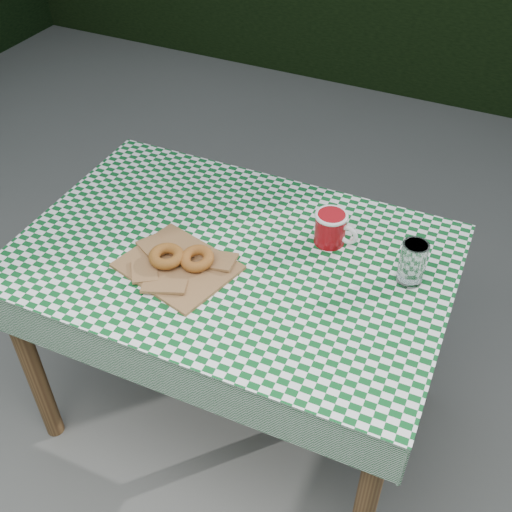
% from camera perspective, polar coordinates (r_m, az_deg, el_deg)
% --- Properties ---
extents(ground, '(60.00, 60.00, 0.00)m').
position_cam_1_polar(ground, '(2.34, -7.54, -15.32)').
color(ground, '#585853').
rests_on(ground, ground).
extents(table, '(1.25, 0.85, 0.75)m').
position_cam_1_polar(table, '(2.07, -1.94, -7.73)').
color(table, '#55341D').
rests_on(table, ground).
extents(tablecloth, '(1.27, 0.87, 0.01)m').
position_cam_1_polar(tablecloth, '(1.80, -2.21, 0.16)').
color(tablecloth, '#0C4D1D').
rests_on(tablecloth, table).
extents(paper_bag, '(0.35, 0.31, 0.02)m').
position_cam_1_polar(paper_bag, '(1.76, -7.20, -0.88)').
color(paper_bag, '#91663F').
rests_on(paper_bag, tablecloth).
extents(bagel_front, '(0.13, 0.13, 0.03)m').
position_cam_1_polar(bagel_front, '(1.76, -8.21, -0.02)').
color(bagel_front, '#9E5420').
rests_on(bagel_front, paper_bag).
extents(bagel_back, '(0.13, 0.13, 0.03)m').
position_cam_1_polar(bagel_back, '(1.74, -5.44, -0.23)').
color(bagel_back, '#9B6020').
rests_on(bagel_back, paper_bag).
extents(coffee_mug, '(0.20, 0.20, 0.10)m').
position_cam_1_polar(coffee_mug, '(1.82, 6.83, 2.55)').
color(coffee_mug, maroon).
rests_on(coffee_mug, tablecloth).
extents(drinking_glass, '(0.08, 0.08, 0.13)m').
position_cam_1_polar(drinking_glass, '(1.72, 14.14, -0.61)').
color(drinking_glass, silver).
rests_on(drinking_glass, tablecloth).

